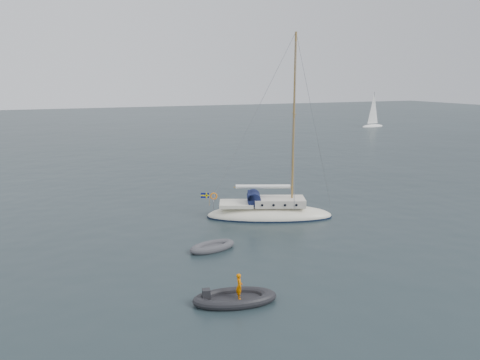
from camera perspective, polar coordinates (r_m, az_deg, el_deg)
name	(u,v)px	position (r m, az deg, el deg)	size (l,w,h in m)	color
ground	(277,229)	(33.67, 4.58, -5.98)	(300.00, 300.00, 0.00)	black
sailboat	(270,204)	(36.08, 3.64, -2.91)	(10.13, 3.03, 14.43)	#EDE6CA
dinghy	(212,247)	(29.67, -3.40, -8.12)	(3.14, 1.42, 0.45)	#47474C
rib	(235,298)	(23.12, -0.67, -14.16)	(4.09, 1.86, 1.48)	black
distant_yacht_b	(373,111)	(108.10, 15.94, 8.08)	(6.13, 3.27, 8.12)	white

